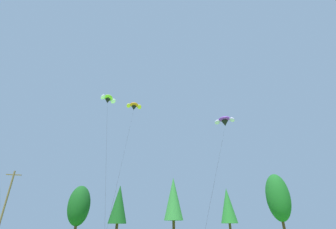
% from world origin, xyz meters
% --- Properties ---
extents(treeline_tree_c, '(4.59, 4.59, 10.35)m').
position_xyz_m(treeline_tree_c, '(-9.82, 52.89, 6.26)').
color(treeline_tree_c, '#472D19').
rests_on(treeline_tree_c, ground_plane).
extents(treeline_tree_d, '(3.93, 3.93, 10.60)m').
position_xyz_m(treeline_tree_d, '(-1.53, 51.44, 6.64)').
color(treeline_tree_d, '#472D19').
rests_on(treeline_tree_d, ground_plane).
extents(treeline_tree_e, '(4.58, 4.58, 13.54)m').
position_xyz_m(treeline_tree_e, '(11.79, 54.94, 8.48)').
color(treeline_tree_e, '#472D19').
rests_on(treeline_tree_e, ground_plane).
extents(treeline_tree_f, '(4.06, 4.06, 11.20)m').
position_xyz_m(treeline_tree_f, '(25.51, 53.39, 7.01)').
color(treeline_tree_f, '#472D19').
rests_on(treeline_tree_f, ground_plane).
extents(treeline_tree_g, '(5.84, 5.84, 14.95)m').
position_xyz_m(treeline_tree_g, '(38.91, 51.16, 9.05)').
color(treeline_tree_g, '#472D19').
rests_on(treeline_tree_g, ground_plane).
extents(utility_pole, '(2.20, 0.26, 10.18)m').
position_xyz_m(utility_pole, '(-18.88, 38.80, 5.35)').
color(utility_pole, brown).
rests_on(utility_pole, ground_plane).
extents(parafoil_kite_high_orange, '(4.94, 21.83, 24.76)m').
position_xyz_m(parafoil_kite_high_orange, '(-0.66, 40.39, 25.10)').
color(parafoil_kite_high_orange, orange).
extents(parafoil_kite_mid_purple, '(13.99, 18.08, 19.18)m').
position_xyz_m(parafoil_kite_mid_purple, '(15.70, 32.35, 19.91)').
color(parafoil_kite_mid_purple, purple).
extents(parafoil_kite_far_lime_white, '(2.99, 11.24, 19.56)m').
position_xyz_m(parafoil_kite_far_lime_white, '(-5.59, 29.44, 20.03)').
color(parafoil_kite_far_lime_white, '#93D633').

